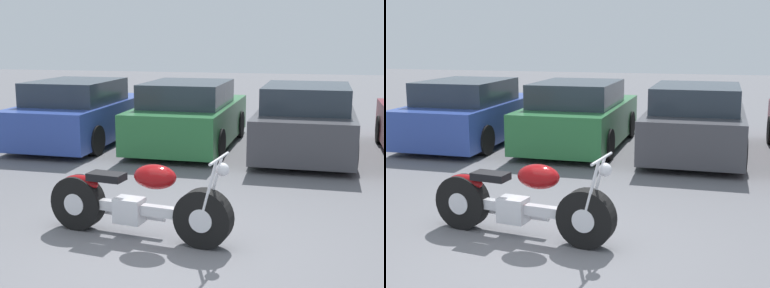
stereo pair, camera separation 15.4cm
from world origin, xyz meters
The scene contains 5 objects.
ground_plane centered at (0.00, 0.00, 0.00)m, with size 60.00×60.00×0.00m, color slate.
motorcycle centered at (-0.42, 0.52, 0.43)m, with size 2.34×0.74×1.06m.
parked_car_blue centered at (-3.62, 5.74, 0.66)m, with size 1.94×4.06×1.42m.
parked_car_green centered at (-1.14, 5.94, 0.66)m, with size 1.94×4.06×1.42m.
parked_car_dark_grey centered at (1.35, 5.77, 0.66)m, with size 1.94×4.06×1.42m.
Camera 2 is at (1.82, -5.16, 2.35)m, focal length 50.00 mm.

